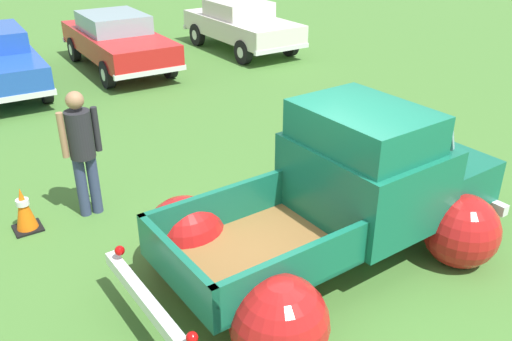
{
  "coord_description": "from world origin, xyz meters",
  "views": [
    {
      "loc": [
        -3.65,
        -4.05,
        3.97
      ],
      "look_at": [
        0.0,
        1.42,
        0.7
      ],
      "focal_mm": 37.69,
      "sensor_mm": 36.0,
      "label": 1
    }
  ],
  "objects": [
    {
      "name": "ground_plane",
      "position": [
        0.0,
        0.0,
        0.0
      ],
      "size": [
        80.0,
        80.0,
        0.0
      ],
      "primitive_type": "plane",
      "color": "#477A33"
    },
    {
      "name": "vintage_pickup_truck",
      "position": [
        0.39,
        0.01,
        0.76
      ],
      "size": [
        4.67,
        2.86,
        1.96
      ],
      "rotation": [
        0.0,
        0.0,
        0.03
      ],
      "color": "black",
      "rests_on": "ground"
    },
    {
      "name": "show_car_2",
      "position": [
        1.17,
        9.76,
        0.78
      ],
      "size": [
        1.92,
        4.62,
        1.43
      ],
      "rotation": [
        0.0,
        0.0,
        -1.6
      ],
      "color": "black",
      "rests_on": "ground"
    },
    {
      "name": "show_car_3",
      "position": [
        4.98,
        9.67,
        0.78
      ],
      "size": [
        1.82,
        4.17,
        1.43
      ],
      "rotation": [
        0.0,
        0.0,
        -1.57
      ],
      "color": "black",
      "rests_on": "ground"
    },
    {
      "name": "spectator_0",
      "position": [
        -1.93,
        2.77,
        1.04
      ],
      "size": [
        0.54,
        0.37,
        1.81
      ],
      "rotation": [
        0.0,
        0.0,
        4.63
      ],
      "color": "navy",
      "rests_on": "ground"
    },
    {
      "name": "lane_cone_0",
      "position": [
        -2.79,
        2.83,
        0.31
      ],
      "size": [
        0.36,
        0.36,
        0.63
      ],
      "color": "black",
      "rests_on": "ground"
    }
  ]
}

